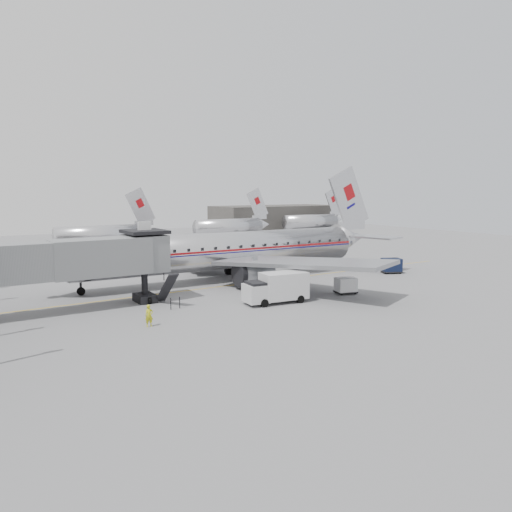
{
  "coord_description": "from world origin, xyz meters",
  "views": [
    {
      "loc": [
        -24.92,
        -37.97,
        9.91
      ],
      "look_at": [
        2.61,
        3.76,
        3.2
      ],
      "focal_mm": 35.0,
      "sensor_mm": 36.0,
      "label": 1
    }
  ],
  "objects_px": {
    "baggage_cart_white": "(346,285)",
    "ramp_worker": "(149,316)",
    "baggage_cart_navy": "(391,265)",
    "airliner": "(230,250)",
    "service_van": "(276,287)"
  },
  "relations": [
    {
      "from": "baggage_cart_navy",
      "to": "baggage_cart_white",
      "type": "distance_m",
      "value": 13.91
    },
    {
      "from": "airliner",
      "to": "baggage_cart_navy",
      "type": "bearing_deg",
      "value": -18.98
    },
    {
      "from": "baggage_cart_white",
      "to": "ramp_worker",
      "type": "height_order",
      "value": "ramp_worker"
    },
    {
      "from": "service_van",
      "to": "baggage_cart_white",
      "type": "distance_m",
      "value": 7.86
    },
    {
      "from": "baggage_cart_navy",
      "to": "ramp_worker",
      "type": "bearing_deg",
      "value": -144.36
    },
    {
      "from": "baggage_cart_navy",
      "to": "baggage_cart_white",
      "type": "relative_size",
      "value": 1.21
    },
    {
      "from": "service_van",
      "to": "ramp_worker",
      "type": "height_order",
      "value": "service_van"
    },
    {
      "from": "airliner",
      "to": "baggage_cart_navy",
      "type": "height_order",
      "value": "airliner"
    },
    {
      "from": "baggage_cart_navy",
      "to": "ramp_worker",
      "type": "xyz_separation_m",
      "value": [
        -32.71,
        -6.29,
        -0.13
      ]
    },
    {
      "from": "baggage_cart_navy",
      "to": "service_van",
      "type": "bearing_deg",
      "value": -141.09
    },
    {
      "from": "service_van",
      "to": "baggage_cart_navy",
      "type": "relative_size",
      "value": 2.13
    },
    {
      "from": "service_van",
      "to": "baggage_cart_navy",
      "type": "height_order",
      "value": "service_van"
    },
    {
      "from": "airliner",
      "to": "service_van",
      "type": "height_order",
      "value": "airliner"
    },
    {
      "from": "baggage_cart_navy",
      "to": "baggage_cart_white",
      "type": "xyz_separation_m",
      "value": [
        -12.71,
        -5.63,
        -0.12
      ]
    },
    {
      "from": "airliner",
      "to": "service_van",
      "type": "distance_m",
      "value": 12.54
    }
  ]
}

